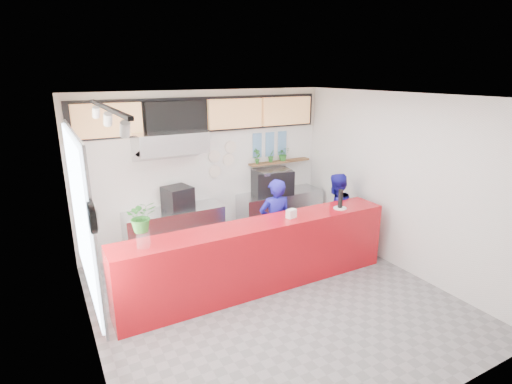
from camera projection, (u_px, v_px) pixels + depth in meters
name	position (u px, v px, depth m)	size (l,w,h in m)	color
floor	(272.00, 299.00, 6.06)	(5.00, 5.00, 0.00)	slate
ceiling	(275.00, 97.00, 5.20)	(5.00, 5.00, 0.00)	silver
wall_back	(207.00, 169.00, 7.73)	(5.00, 5.00, 0.00)	white
wall_left	(83.00, 240.00, 4.48)	(5.00, 5.00, 0.00)	white
wall_right	(399.00, 183.00, 6.78)	(5.00, 5.00, 0.00)	white
service_counter	(260.00, 256.00, 6.24)	(4.50, 0.60, 1.10)	#AA0C14
cream_band	(205.00, 112.00, 7.41)	(5.00, 0.02, 0.80)	beige
prep_bench	(175.00, 232.00, 7.42)	(1.80, 0.60, 0.90)	#B2B5BA
panini_oven	(178.00, 198.00, 7.27)	(0.46, 0.46, 0.42)	black
extraction_hood	(170.00, 142.00, 6.88)	(1.20, 0.70, 0.35)	#B2B5BA
hood_lip	(171.00, 153.00, 6.94)	(1.20, 0.70, 0.08)	#B2B5BA
right_bench	(280.00, 212.00, 8.47)	(1.80, 0.60, 0.90)	#B2B5BA
espresso_machine	(272.00, 182.00, 8.18)	(0.78, 0.55, 0.50)	black
espresso_tray	(272.00, 171.00, 8.11)	(0.68, 0.47, 0.06)	#B7B9BF
herb_shelf	(280.00, 162.00, 8.38)	(1.40, 0.18, 0.04)	brown
menu_board_far_left	(108.00, 120.00, 6.53)	(1.10, 0.10, 0.55)	tan
menu_board_mid_left	(176.00, 117.00, 7.06)	(1.10, 0.10, 0.55)	black
menu_board_mid_right	(235.00, 114.00, 7.59)	(1.10, 0.10, 0.55)	tan
menu_board_far_right	(287.00, 111.00, 8.13)	(1.10, 0.10, 0.55)	tan
soffit	(206.00, 115.00, 7.40)	(4.80, 0.04, 0.65)	black
window_pane	(81.00, 214.00, 4.69)	(0.04, 2.20, 1.90)	silver
window_frame	(83.00, 214.00, 4.70)	(0.03, 2.30, 2.00)	#B2B5BA
wall_clock_rim	(92.00, 218.00, 3.59)	(0.30, 0.30, 0.05)	black
wall_clock_face	(95.00, 217.00, 3.60)	(0.26, 0.26, 0.02)	white
track_rail	(107.00, 108.00, 4.25)	(0.05, 2.40, 0.04)	black
dec_plate_a	(214.00, 156.00, 7.70)	(0.24, 0.24, 0.03)	silver
dec_plate_b	(229.00, 160.00, 7.87)	(0.24, 0.24, 0.03)	silver
dec_plate_c	(215.00, 171.00, 7.79)	(0.24, 0.24, 0.03)	silver
dec_plate_d	(231.00, 147.00, 7.82)	(0.24, 0.24, 0.03)	silver
photo_frame_a	(257.00, 139.00, 8.08)	(0.20, 0.02, 0.25)	#598CBF
photo_frame_b	(270.00, 138.00, 8.22)	(0.20, 0.02, 0.25)	#598CBF
photo_frame_c	(282.00, 137.00, 8.35)	(0.20, 0.02, 0.25)	#598CBF
photo_frame_d	(257.00, 152.00, 8.15)	(0.20, 0.02, 0.25)	#598CBF
photo_frame_e	(270.00, 150.00, 8.29)	(0.20, 0.02, 0.25)	#598CBF
photo_frame_f	(282.00, 149.00, 8.43)	(0.20, 0.02, 0.25)	#598CBF
staff_center	(275.00, 223.00, 6.92)	(0.58, 0.38, 1.59)	#181590
staff_right	(335.00, 213.00, 7.47)	(0.75, 0.58, 1.54)	#181590
herb_a	(257.00, 156.00, 8.08)	(0.16, 0.11, 0.31)	#276924
herb_b	(271.00, 156.00, 8.24)	(0.14, 0.11, 0.26)	#276924
herb_c	(283.00, 154.00, 8.38)	(0.25, 0.22, 0.28)	#276924
glass_vase	(143.00, 239.00, 5.22)	(0.18, 0.18, 0.22)	white
basil_vase	(141.00, 216.00, 5.13)	(0.38, 0.33, 0.42)	#276924
napkin_holder	(291.00, 214.00, 6.28)	(0.16, 0.10, 0.14)	white
white_plate	(340.00, 208.00, 6.73)	(0.22, 0.22, 0.02)	white
pepper_mill	(340.00, 199.00, 6.68)	(0.08, 0.08, 0.31)	black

